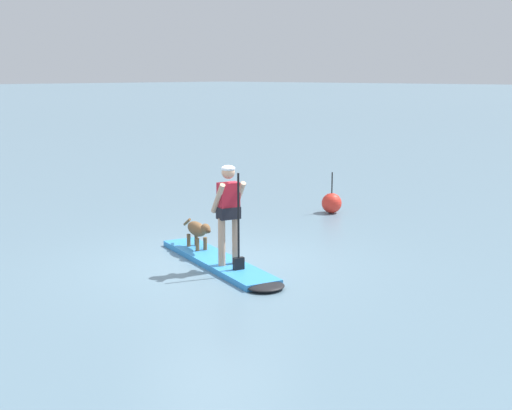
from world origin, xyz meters
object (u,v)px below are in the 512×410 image
person_paddler (229,208)px  dog (198,230)px  marker_buoy (332,203)px  paddleboard (223,264)px

person_paddler → dog: person_paddler is taller
person_paddler → dog: bearing=161.8°
marker_buoy → paddleboard: bearing=-74.1°
person_paddler → marker_buoy: person_paddler is taller
dog → marker_buoy: 4.77m
paddleboard → marker_buoy: 5.26m
dog → marker_buoy: size_ratio=1.10×
person_paddler → marker_buoy: size_ratio=1.72×
marker_buoy → dog: bearing=-84.2°
paddleboard → dog: (-0.96, 0.32, 0.40)m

